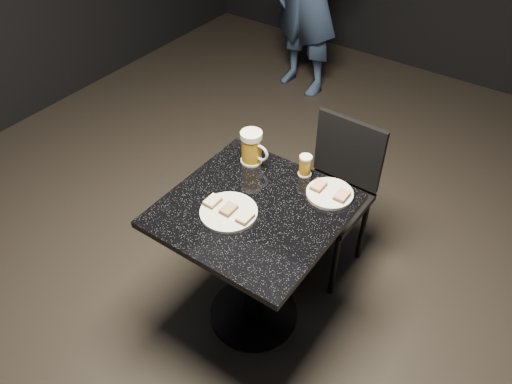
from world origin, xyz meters
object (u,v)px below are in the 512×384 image
plate_small (330,193)px  chair (335,189)px  table (253,247)px  beer_tumbler (305,166)px  plate_large (229,212)px  beer_mug (252,147)px

plate_small → chair: (-0.12, 0.32, -0.26)m
table → beer_tumbler: bearing=78.6°
plate_large → beer_mug: 0.36m
plate_large → plate_small: size_ratio=1.18×
plate_large → plate_small: 0.44m
table → beer_tumbler: 0.43m
plate_small → beer_tumbler: (-0.16, 0.06, 0.04)m
plate_large → beer_tumbler: beer_tumbler is taller
plate_small → chair: size_ratio=0.23×
beer_tumbler → chair: bearing=81.4°
plate_large → beer_mug: bearing=110.0°
plate_small → beer_tumbler: size_ratio=2.03×
plate_large → table: (0.06, 0.09, -0.25)m
table → chair: 0.58m
plate_small → beer_mug: 0.41m
beer_mug → chair: bearing=48.7°
beer_tumbler → plate_small: bearing=-19.8°
table → chair: (0.10, 0.57, -0.01)m
plate_large → plate_small: same height
beer_tumbler → beer_mug: bearing=-166.1°
plate_small → table: plate_small is taller
table → chair: bearing=79.9°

